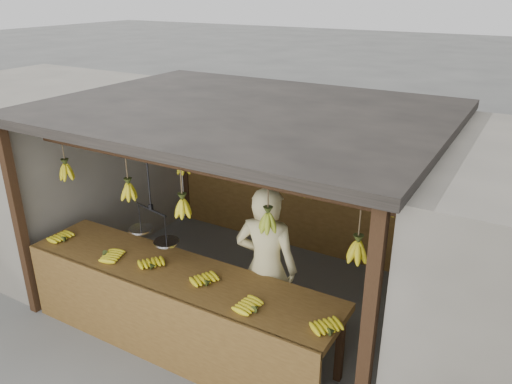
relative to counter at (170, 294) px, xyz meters
The scene contains 8 objects.
ground 1.43m from the counter, 84.72° to the left, with size 80.00×80.00×0.00m, color #5B5B57.
stall 2.02m from the counter, 85.83° to the left, with size 4.30×3.30×2.40m.
neighbor_left 3.73m from the counter, 160.47° to the left, with size 3.00×3.00×2.30m, color slate.
counter is the anchor object (origin of this frame).
hanging_bananas 1.55m from the counter, 84.97° to the left, with size 3.61×2.25×0.38m.
balance_scale 0.68m from the counter, 147.91° to the left, with size 0.69×0.35×0.84m.
vendor 1.01m from the counter, 39.92° to the left, with size 0.66×0.43×1.81m, color beige.
bag_bundles 3.32m from the counter, 51.54° to the left, with size 0.08×0.26×1.20m.
Camera 1 is at (2.79, -4.48, 3.59)m, focal length 35.00 mm.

